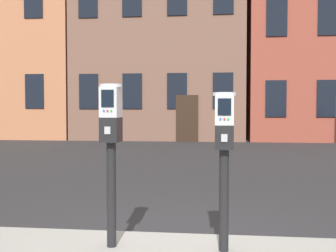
# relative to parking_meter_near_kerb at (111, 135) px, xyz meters

# --- Properties ---
(ground_plane) EXTENTS (160.00, 160.00, 0.00)m
(ground_plane) POSITION_rel_parking_meter_near_kerb_xyz_m (0.55, 0.31, -1.22)
(ground_plane) COLOR #28282B
(parking_meter_near_kerb) EXTENTS (0.22, 0.25, 1.57)m
(parking_meter_near_kerb) POSITION_rel_parking_meter_near_kerb_xyz_m (0.00, 0.00, 0.00)
(parking_meter_near_kerb) COLOR black
(parking_meter_near_kerb) RESTS_ON sidewalk_slab
(parking_meter_twin_adjacent) EXTENTS (0.22, 0.25, 1.48)m
(parking_meter_twin_adjacent) POSITION_rel_parking_meter_near_kerb_xyz_m (1.08, -0.00, -0.06)
(parking_meter_twin_adjacent) COLOR black
(parking_meter_twin_adjacent) RESTS_ON sidewalk_slab
(townhouse_brick_corner) EXTENTS (6.06, 7.07, 12.58)m
(townhouse_brick_corner) POSITION_rel_parking_meter_near_kerb_xyz_m (-9.00, 18.25, 5.07)
(townhouse_brick_corner) COLOR #B7704C
(townhouse_brick_corner) RESTS_ON ground_plane
(townhouse_cream_stone) EXTENTS (8.17, 5.44, 12.47)m
(townhouse_cream_stone) POSITION_rel_parking_meter_near_kerb_xyz_m (-1.81, 17.44, 5.02)
(townhouse_cream_stone) COLOR brown
(townhouse_cream_stone) RESTS_ON ground_plane
(townhouse_grey_stucco) EXTENTS (8.69, 5.78, 10.51)m
(townhouse_grey_stucco) POSITION_rel_parking_meter_near_kerb_xyz_m (6.81, 17.60, 4.04)
(townhouse_grey_stucco) COLOR brown
(townhouse_grey_stucco) RESTS_ON ground_plane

